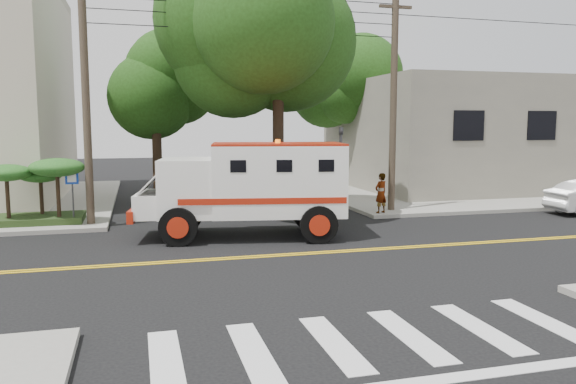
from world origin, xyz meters
name	(u,v)px	position (x,y,z in m)	size (l,w,h in m)	color
ground	(283,255)	(0.00, 0.00, 0.00)	(100.00, 100.00, 0.00)	black
sidewalk_ne	(450,188)	(13.50, 13.50, 0.07)	(17.00, 17.00, 0.15)	gray
building_right	(470,134)	(15.00, 14.00, 3.15)	(14.00, 12.00, 6.00)	slate
utility_pole_left	(86,101)	(-5.60, 6.00, 4.50)	(0.28, 0.28, 9.00)	#382D23
utility_pole_right	(393,105)	(6.30, 6.20, 4.50)	(0.28, 0.28, 9.00)	#382D23
tree_main	(291,33)	(1.94, 6.21, 7.20)	(6.08, 5.70, 9.85)	black
tree_left	(162,80)	(-2.68, 11.79, 5.73)	(4.48, 4.20, 7.70)	black
tree_right	(361,83)	(8.84, 15.77, 6.09)	(4.80, 4.50, 8.20)	black
traffic_signal	(341,162)	(3.80, 5.60, 2.23)	(0.15, 0.18, 3.60)	#3F3F42
accessibility_sign	(72,190)	(-6.20, 6.17, 1.37)	(0.45, 0.10, 2.02)	#3F3F42
palm_planter	(37,182)	(-7.44, 6.62, 1.65)	(3.52, 2.63, 2.36)	#1E3314
armored_truck	(251,184)	(-0.35, 2.83, 1.76)	(7.12, 3.68, 3.09)	white
pedestrian_a	(381,193)	(5.50, 5.50, 0.96)	(0.59, 0.39, 1.61)	gray
pedestrian_b	(416,179)	(8.99, 9.11, 1.09)	(0.92, 0.71, 1.88)	gray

